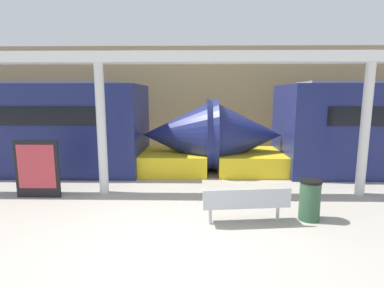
{
  "coord_description": "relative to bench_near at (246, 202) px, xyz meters",
  "views": [
    {
      "loc": [
        0.62,
        -5.0,
        2.74
      ],
      "look_at": [
        0.44,
        3.16,
        1.4
      ],
      "focal_mm": 28.0,
      "sensor_mm": 36.0,
      "label": 1
    }
  ],
  "objects": [
    {
      "name": "ground_plane",
      "position": [
        -1.63,
        -1.08,
        -0.49
      ],
      "size": [
        60.0,
        60.0,
        0.0
      ],
      "primitive_type": "plane",
      "color": "#A8A093"
    },
    {
      "name": "station_wall",
      "position": [
        -1.63,
        8.42,
        2.01
      ],
      "size": [
        56.0,
        0.2,
        5.0
      ],
      "primitive_type": "cube",
      "color": "tan",
      "rests_on": "ground_plane"
    },
    {
      "name": "bench_near",
      "position": [
        0.0,
        0.0,
        0.0
      ],
      "size": [
        1.9,
        0.64,
        0.81
      ],
      "rotation": [
        0.0,
        0.0,
        0.11
      ],
      "color": "#ADB2B7",
      "rests_on": "ground_plane"
    },
    {
      "name": "trash_bin",
      "position": [
        1.45,
        0.28,
        -0.03
      ],
      "size": [
        0.47,
        0.47,
        0.91
      ],
      "color": "#2D5138",
      "rests_on": "ground_plane"
    },
    {
      "name": "poster_board",
      "position": [
        -5.32,
        1.61,
        0.3
      ],
      "size": [
        1.18,
        0.07,
        1.56
      ],
      "color": "black",
      "rests_on": "ground_plane"
    },
    {
      "name": "support_column_near",
      "position": [
        -3.67,
        2.04,
        1.3
      ],
      "size": [
        0.25,
        0.25,
        3.57
      ],
      "primitive_type": "cylinder",
      "color": "silver",
      "rests_on": "ground_plane"
    },
    {
      "name": "support_column_far",
      "position": [
        3.49,
        2.04,
        1.3
      ],
      "size": [
        0.25,
        0.25,
        3.57
      ],
      "primitive_type": "cylinder",
      "color": "silver",
      "rests_on": "ground_plane"
    },
    {
      "name": "canopy_beam",
      "position": [
        -3.67,
        2.04,
        3.23
      ],
      "size": [
        28.0,
        0.6,
        0.28
      ],
      "primitive_type": "cube",
      "color": "silver",
      "rests_on": "support_column_near"
    }
  ]
}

